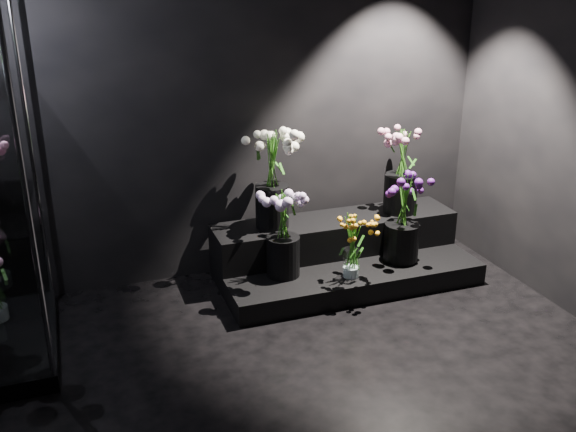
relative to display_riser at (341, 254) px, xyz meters
name	(u,v)px	position (x,y,z in m)	size (l,w,h in m)	color
floor	(333,426)	(-0.76, -1.62, -0.18)	(4.00, 4.00, 0.00)	black
wall_back	(227,91)	(-0.76, 0.38, 1.22)	(4.00, 4.00, 0.00)	black
display_riser	(341,254)	(0.00, 0.00, 0.00)	(1.91, 0.85, 0.42)	black
bouquet_orange_bells	(352,245)	(-0.08, -0.35, 0.23)	(0.31, 0.31, 0.47)	white
bouquet_lilac	(283,228)	(-0.53, -0.17, 0.34)	(0.45, 0.45, 0.63)	black
bouquet_purple	(403,215)	(0.39, -0.22, 0.35)	(0.37, 0.37, 0.68)	black
bouquet_cream_roses	(272,173)	(-0.51, 0.12, 0.67)	(0.39, 0.39, 0.73)	black
bouquet_pink_roses	(402,166)	(0.53, 0.09, 0.62)	(0.45, 0.45, 0.64)	black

